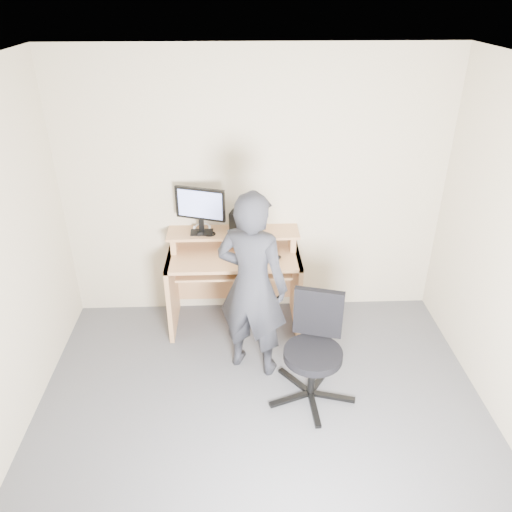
{
  "coord_description": "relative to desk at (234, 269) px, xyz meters",
  "views": [
    {
      "loc": [
        -0.16,
        -2.51,
        2.9
      ],
      "look_at": [
        -0.01,
        1.05,
        0.95
      ],
      "focal_mm": 35.0,
      "sensor_mm": 36.0,
      "label": 1
    }
  ],
  "objects": [
    {
      "name": "monitor",
      "position": [
        -0.29,
        0.04,
        0.62
      ],
      "size": [
        0.44,
        0.18,
        0.44
      ],
      "rotation": [
        0.0,
        0.0,
        -0.33
      ],
      "color": "black",
      "rests_on": "desk"
    },
    {
      "name": "smartphone",
      "position": [
        0.21,
        0.06,
        0.37
      ],
      "size": [
        0.08,
        0.14,
        0.01
      ],
      "primitive_type": "cube",
      "rotation": [
        0.0,
        0.0,
        0.11
      ],
      "color": "black",
      "rests_on": "desk"
    },
    {
      "name": "person",
      "position": [
        0.15,
        -0.7,
        0.25
      ],
      "size": [
        0.69,
        0.58,
        1.6
      ],
      "primitive_type": "imported",
      "rotation": [
        0.0,
        0.0,
        2.73
      ],
      "color": "black",
      "rests_on": "ground"
    },
    {
      "name": "travel_mug",
      "position": [
        0.13,
        0.05,
        0.46
      ],
      "size": [
        0.11,
        0.11,
        0.19
      ],
      "primitive_type": "cylinder",
      "rotation": [
        0.0,
        0.0,
        0.33
      ],
      "color": "silver",
      "rests_on": "desk"
    },
    {
      "name": "ceiling",
      "position": [
        0.2,
        -1.53,
        1.95
      ],
      "size": [
        3.5,
        3.5,
        0.02
      ],
      "primitive_type": "cube",
      "color": "white",
      "rests_on": "back_wall"
    },
    {
      "name": "charger",
      "position": [
        -0.3,
        0.0,
        0.38
      ],
      "size": [
        0.05,
        0.05,
        0.03
      ],
      "primitive_type": "cube",
      "rotation": [
        0.0,
        0.0,
        0.27
      ],
      "color": "black",
      "rests_on": "desk"
    },
    {
      "name": "mouse",
      "position": [
        0.37,
        -0.18,
        0.22
      ],
      "size": [
        0.11,
        0.08,
        0.04
      ],
      "primitive_type": "ellipsoid",
      "rotation": [
        0.0,
        0.0,
        -0.16
      ],
      "color": "black",
      "rests_on": "desk"
    },
    {
      "name": "external_drive",
      "position": [
        0.01,
        0.06,
        0.46
      ],
      "size": [
        0.1,
        0.14,
        0.2
      ],
      "primitive_type": "cube",
      "rotation": [
        0.0,
        0.0,
        -0.27
      ],
      "color": "black",
      "rests_on": "desk"
    },
    {
      "name": "keyboard",
      "position": [
        -0.03,
        -0.17,
        0.12
      ],
      "size": [
        0.49,
        0.27,
        0.03
      ],
      "primitive_type": "cube",
      "rotation": [
        0.0,
        0.0,
        -0.19
      ],
      "color": "black",
      "rests_on": "desk"
    },
    {
      "name": "ground",
      "position": [
        0.2,
        -1.53,
        -0.55
      ],
      "size": [
        3.5,
        3.5,
        0.0
      ],
      "primitive_type": "plane",
      "color": "#59595E",
      "rests_on": "ground"
    },
    {
      "name": "headphones",
      "position": [
        -0.29,
        0.13,
        0.37
      ],
      "size": [
        0.19,
        0.19,
        0.06
      ],
      "primitive_type": "torus",
      "rotation": [
        0.26,
        0.0,
        -0.26
      ],
      "color": "silver",
      "rests_on": "desk"
    },
    {
      "name": "office_chair",
      "position": [
        0.61,
        -1.03,
        -0.08
      ],
      "size": [
        0.68,
        0.66,
        0.86
      ],
      "rotation": [
        0.0,
        0.0,
        -0.28
      ],
      "color": "black",
      "rests_on": "ground"
    },
    {
      "name": "back_wall",
      "position": [
        0.2,
        0.22,
        0.7
      ],
      "size": [
        3.5,
        0.02,
        2.5
      ],
      "primitive_type": "cube",
      "color": "beige",
      "rests_on": "ground"
    },
    {
      "name": "desk",
      "position": [
        0.0,
        0.0,
        0.0
      ],
      "size": [
        1.2,
        0.6,
        0.91
      ],
      "color": "tan",
      "rests_on": "ground"
    }
  ]
}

